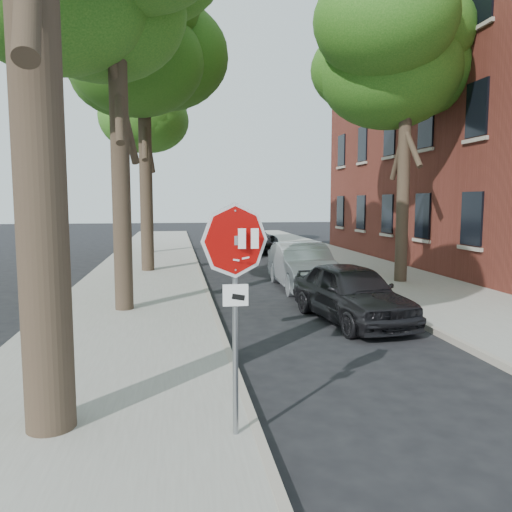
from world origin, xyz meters
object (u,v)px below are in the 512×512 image
(car_d, at_px, (248,238))
(tree_far, at_px, (146,113))
(car_b, at_px, (302,266))
(tree_right, at_px, (405,60))
(tree_mid_b, at_px, (143,58))
(stop_sign, at_px, (235,274))
(car_a, at_px, (351,293))

(car_d, bearing_deg, tree_far, -177.99)
(tree_far, relative_size, car_b, 2.15)
(tree_right, bearing_deg, tree_mid_b, 154.48)
(stop_sign, bearing_deg, tree_right, 56.62)
(tree_mid_b, xyz_separation_m, car_a, (5.02, -8.78, -7.32))
(car_b, bearing_deg, tree_mid_b, 139.89)
(stop_sign, relative_size, car_b, 0.60)
(tree_right, height_order, car_b, tree_right)
(tree_right, relative_size, car_b, 2.15)
(stop_sign, height_order, tree_right, tree_right)
(tree_mid_b, distance_m, tree_right, 9.34)
(tree_right, height_order, car_d, tree_right)
(tree_far, distance_m, car_a, 17.88)
(stop_sign, xyz_separation_m, tree_right, (6.68, 10.14, 5.26))
(tree_mid_b, bearing_deg, tree_right, -25.52)
(tree_mid_b, bearing_deg, car_d, 56.43)
(tree_mid_b, xyz_separation_m, car_b, (5.02, -4.34, -7.28))
(stop_sign, height_order, car_d, stop_sign)
(car_a, bearing_deg, tree_mid_b, 111.81)
(stop_sign, distance_m, tree_right, 13.23)
(car_a, xyz_separation_m, car_b, (0.01, 4.45, 0.04))
(stop_sign, distance_m, car_d, 22.00)
(tree_right, bearing_deg, car_b, -174.51)
(car_a, relative_size, car_d, 0.76)
(stop_sign, relative_size, car_a, 0.66)
(stop_sign, relative_size, tree_far, 0.28)
(tree_far, bearing_deg, stop_sign, -84.54)
(tree_mid_b, relative_size, tree_far, 1.11)
(stop_sign, height_order, car_b, stop_sign)
(car_d, bearing_deg, car_b, -94.24)
(car_a, height_order, car_d, car_d)
(car_a, bearing_deg, tree_right, 46.73)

